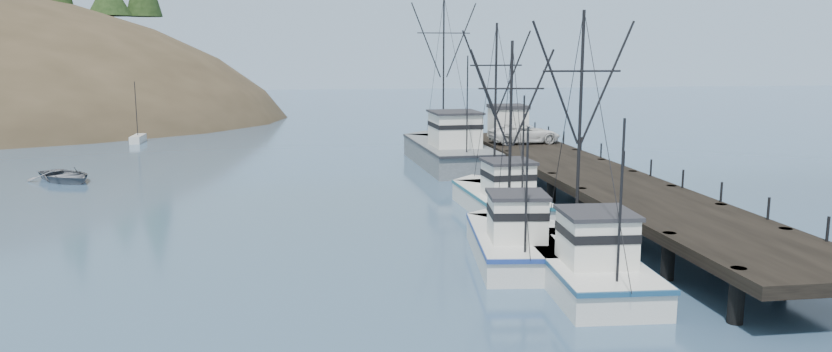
{
  "coord_description": "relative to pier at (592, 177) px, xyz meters",
  "views": [
    {
      "loc": [
        -3.16,
        -26.77,
        9.46
      ],
      "look_at": [
        2.65,
        13.25,
        2.5
      ],
      "focal_mm": 32.0,
      "sensor_mm": 36.0,
      "label": 1
    }
  ],
  "objects": [
    {
      "name": "trawler_near",
      "position": [
        -6.17,
        -14.69,
        -0.87
      ],
      "size": [
        4.18,
        11.21,
        11.35
      ],
      "color": "silver",
      "rests_on": "ground"
    },
    {
      "name": "distant_ridge_far",
      "position": [
        -54.0,
        169.0,
        -1.69
      ],
      "size": [
        180.0,
        25.0,
        18.0
      ],
      "primitive_type": "cube",
      "color": "silver",
      "rests_on": "ground"
    },
    {
      "name": "moored_sailboats",
      "position": [
        -44.27,
        42.24,
        -1.36
      ],
      "size": [
        23.23,
        18.06,
        6.35
      ],
      "color": "silver",
      "rests_on": "ground"
    },
    {
      "name": "motorboat",
      "position": [
        -34.71,
        13.1,
        -1.69
      ],
      "size": [
        6.6,
        6.72,
        1.14
      ],
      "primitive_type": "imported",
      "rotation": [
        0.0,
        0.0,
        0.73
      ],
      "color": "slate",
      "rests_on": "ground"
    },
    {
      "name": "ground",
      "position": [
        -14.0,
        -16.0,
        -1.69
      ],
      "size": [
        400.0,
        400.0,
        0.0
      ],
      "primitive_type": "plane",
      "color": "#324E6F",
      "rests_on": "ground"
    },
    {
      "name": "pickup_truck",
      "position": [
        -0.11,
        14.24,
        1.1
      ],
      "size": [
        5.89,
        3.14,
        1.58
      ],
      "primitive_type": "imported",
      "rotation": [
        0.0,
        0.0,
        1.67
      ],
      "color": "silver",
      "rests_on": "pier"
    },
    {
      "name": "distant_ridge",
      "position": [
        -4.0,
        154.0,
        -1.69
      ],
      "size": [
        360.0,
        40.0,
        26.0
      ],
      "primitive_type": "cube",
      "color": "#9EB2C6",
      "rests_on": "ground"
    },
    {
      "name": "pier_shed",
      "position": [
        -0.48,
        18.0,
        1.73
      ],
      "size": [
        3.0,
        3.2,
        2.8
      ],
      "color": "silver",
      "rests_on": "pier"
    },
    {
      "name": "trawler_mid",
      "position": [
        -8.13,
        -10.89,
        -0.87
      ],
      "size": [
        4.35,
        10.16,
        10.17
      ],
      "color": "silver",
      "rests_on": "ground"
    },
    {
      "name": "trawler_far",
      "position": [
        -6.23,
        -1.39,
        -0.87
      ],
      "size": [
        4.11,
        11.01,
        11.28
      ],
      "color": "silver",
      "rests_on": "ground"
    },
    {
      "name": "work_vessel",
      "position": [
        -5.86,
        16.85,
        -0.46
      ],
      "size": [
        5.78,
        17.06,
        14.06
      ],
      "color": "slate",
      "rests_on": "ground"
    },
    {
      "name": "pier",
      "position": [
        0.0,
        0.0,
        0.0
      ],
      "size": [
        6.0,
        44.0,
        2.0
      ],
      "color": "black",
      "rests_on": "ground"
    }
  ]
}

